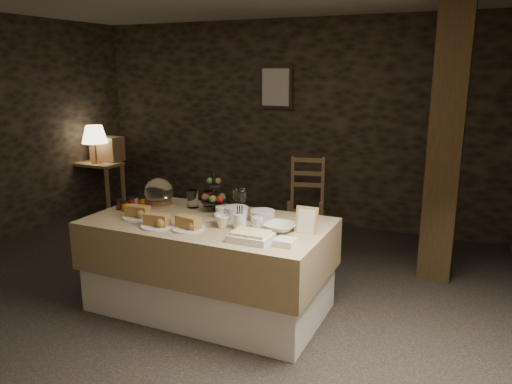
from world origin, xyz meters
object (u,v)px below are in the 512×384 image
at_px(wine_rack, 107,149).
at_px(table_lamp, 94,135).
at_px(timber_column, 446,144).
at_px(console_table, 97,172).
at_px(chair, 308,200).
at_px(buffet_table, 209,258).
at_px(fruit_stand, 214,197).

bearing_deg(wine_rack, table_lamp, -90.00).
xyz_separation_m(table_lamp, timber_column, (4.48, -0.33, 0.19)).
xyz_separation_m(console_table, wine_rack, (0.05, 0.18, 0.30)).
relative_size(console_table, wine_rack, 1.72).
distance_m(console_table, chair, 2.99).
height_order(buffet_table, console_table, buffet_table).
height_order(console_table, table_lamp, table_lamp).
height_order(wine_rack, fruit_stand, fruit_stand).
relative_size(buffet_table, timber_column, 0.76).
xyz_separation_m(buffet_table, fruit_stand, (-0.08, 0.26, 0.46)).
distance_m(buffet_table, console_table, 3.44).
relative_size(wine_rack, chair, 0.58).
height_order(buffet_table, chair, chair).
bearing_deg(timber_column, table_lamp, 175.84).
relative_size(buffet_table, wine_rack, 4.68).
xyz_separation_m(table_lamp, chair, (2.91, 0.42, -0.70)).
height_order(buffet_table, wine_rack, wine_rack).
distance_m(buffet_table, table_lamp, 3.43).
xyz_separation_m(chair, timber_column, (1.57, -0.75, 0.89)).
height_order(console_table, fruit_stand, fruit_stand).
bearing_deg(fruit_stand, timber_column, 35.58).
bearing_deg(fruit_stand, chair, 84.83).
distance_m(console_table, fruit_stand, 3.24).
bearing_deg(wine_rack, console_table, -105.52).
bearing_deg(wine_rack, buffet_table, -36.39).
bearing_deg(chair, fruit_stand, -109.16).
height_order(table_lamp, wine_rack, table_lamp).
relative_size(chair, timber_column, 0.28).
height_order(wine_rack, chair, wine_rack).
relative_size(buffet_table, table_lamp, 3.79).
bearing_deg(wine_rack, timber_column, -7.07).
height_order(chair, timber_column, timber_column).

